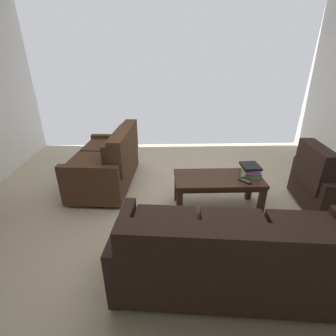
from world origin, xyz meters
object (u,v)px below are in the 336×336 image
book_stack (251,170)px  tv_remote (245,181)px  sofa_main (237,255)px  armchair_side (332,185)px  coffee_table (218,182)px  loveseat_near (108,162)px

book_stack → tv_remote: book_stack is taller
sofa_main → armchair_side: armchair_side is taller
coffee_table → tv_remote: bearing=154.2°
armchair_side → book_stack: bearing=-8.3°
loveseat_near → tv_remote: 1.98m
loveseat_near → sofa_main: bearing=126.4°
armchair_side → book_stack: size_ratio=2.81×
loveseat_near → tv_remote: bearing=155.1°
coffee_table → tv_remote: 0.33m
coffee_table → book_stack: book_stack is taller
sofa_main → coffee_table: 1.21m
book_stack → loveseat_near: bearing=-17.5°
sofa_main → book_stack: bearing=-112.6°
book_stack → tv_remote: (0.14, 0.22, -0.05)m
coffee_table → armchair_side: 1.44m
loveseat_near → book_stack: loveseat_near is taller
sofa_main → loveseat_near: bearing=-53.6°
book_stack → tv_remote: bearing=58.0°
armchair_side → sofa_main: bearing=36.3°
book_stack → sofa_main: bearing=67.4°
sofa_main → loveseat_near: loveseat_near is taller
coffee_table → sofa_main: bearing=84.9°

